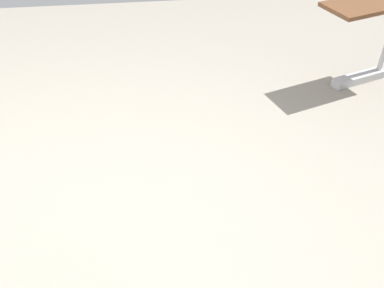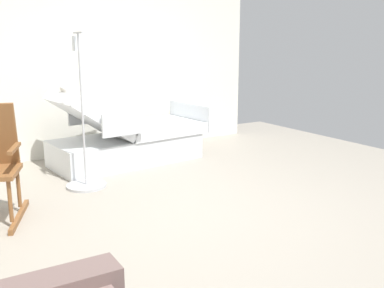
# 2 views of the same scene
# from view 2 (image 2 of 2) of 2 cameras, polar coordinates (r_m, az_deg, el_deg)

# --- Properties ---
(ground_plane) EXTENTS (7.48, 7.48, 0.00)m
(ground_plane) POSITION_cam_2_polar(r_m,az_deg,el_deg) (4.13, 2.72, -9.52)
(ground_plane) COLOR gray
(side_wall) EXTENTS (0.10, 5.16, 2.70)m
(side_wall) POSITION_cam_2_polar(r_m,az_deg,el_deg) (6.56, -12.64, 10.62)
(side_wall) COLOR silver
(side_wall) RESTS_ON ground
(hospital_bed) EXTENTS (1.16, 2.14, 1.12)m
(hospital_bed) POSITION_cam_2_polar(r_m,az_deg,el_deg) (6.00, -8.41, 0.60)
(hospital_bed) COLOR silver
(hospital_bed) RESTS_ON ground
(iv_pole) EXTENTS (0.44, 0.44, 1.69)m
(iv_pole) POSITION_cam_2_polar(r_m,az_deg,el_deg) (5.06, -13.61, -2.67)
(iv_pole) COLOR #B2B5BA
(iv_pole) RESTS_ON ground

